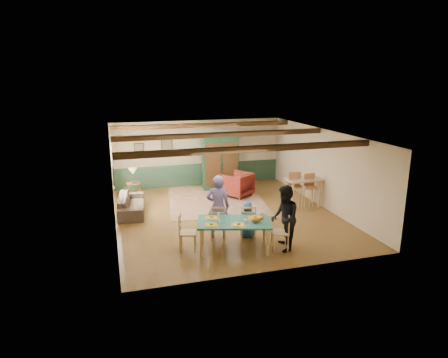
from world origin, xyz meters
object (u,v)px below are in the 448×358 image
object	(u,v)px
armchair	(237,184)
bar_stool_left	(296,191)
dining_chair_end_right	(280,231)
cat	(257,219)
dining_table	(234,235)
dining_chair_far_right	(248,221)
bar_stool_right	(312,192)
dining_chair_end_left	(188,232)
sofa	(132,204)
counter_table	(303,193)
table_lamp	(133,176)
end_table	(134,191)
person_woman	(284,218)
dining_chair_far_left	(218,222)
armoire	(220,162)
person_child	(248,219)
person_man	(218,207)

from	to	relation	value
armchair	bar_stool_left	bearing A→B (deg)	90.29
dining_chair_end_right	cat	distance (m)	0.74
dining_table	dining_chair_end_right	xyz separation A→B (m)	(1.16, -0.33, 0.10)
dining_chair_far_right	bar_stool_right	xyz separation A→B (m)	(2.95, 1.82, 0.11)
dining_chair_end_left	dining_chair_end_right	size ratio (longest dim) A/B	1.00
sofa	bar_stool_left	bearing A→B (deg)	-96.09
armchair	counter_table	bearing A→B (deg)	99.55
sofa	counter_table	world-z (taller)	counter_table
dining_chair_end_left	table_lamp	world-z (taller)	table_lamp
dining_chair_end_left	sofa	xyz separation A→B (m)	(-1.23, 3.40, -0.19)
sofa	counter_table	distance (m)	5.87
armchair	end_table	world-z (taller)	armchair
armchair	table_lamp	bearing A→B (deg)	-46.36
person_woman	bar_stool_right	bearing A→B (deg)	156.17
dining_chair_far_left	armoire	distance (m)	5.19
dining_chair_far_right	sofa	size ratio (longest dim) A/B	0.48
counter_table	bar_stool_right	world-z (taller)	bar_stool_right
armoire	dining_table	bearing A→B (deg)	-99.71
person_child	armoire	xyz separation A→B (m)	(0.63, 5.09, 0.58)
dining_chair_far_right	person_woman	xyz separation A→B (m)	(0.65, -0.97, 0.37)
table_lamp	bar_stool_left	xyz separation A→B (m)	(5.24, -2.77, -0.26)
dining_chair_end_left	counter_table	xyz separation A→B (m)	(4.56, 2.42, 0.00)
dining_chair_far_left	dining_chair_end_left	xyz separation A→B (m)	(-0.96, -0.51, 0.00)
dining_chair_far_left	bar_stool_left	size ratio (longest dim) A/B	0.79
dining_chair_far_right	person_child	world-z (taller)	person_child
dining_chair_far_right	bar_stool_left	world-z (taller)	bar_stool_left
person_man	armchair	world-z (taller)	person_man
dining_table	end_table	world-z (taller)	dining_table
cat	bar_stool_left	distance (m)	3.77
cat	end_table	world-z (taller)	cat
dining_table	counter_table	xyz separation A→B (m)	(3.40, 2.75, 0.11)
counter_table	armchair	bearing A→B (deg)	134.81
bar_stool_left	bar_stool_right	distance (m)	0.54
person_man	end_table	world-z (taller)	person_man
person_man	person_child	bearing A→B (deg)	-180.00
person_child	bar_stool_right	bearing A→B (deg)	-133.60
armoire	armchair	bearing A→B (deg)	-72.46
person_woman	end_table	size ratio (longest dim) A/B	2.84
dining_chair_far_right	table_lamp	size ratio (longest dim) A/B	1.79
dining_table	person_woman	size ratio (longest dim) A/B	1.09
sofa	bar_stool_left	distance (m)	5.55
bar_stool_right	table_lamp	bearing A→B (deg)	150.99
armoire	table_lamp	bearing A→B (deg)	-169.84
person_child	dining_chair_far_right	bearing A→B (deg)	90.00
armchair	bar_stool_left	size ratio (longest dim) A/B	0.80
dining_chair_end_right	table_lamp	size ratio (longest dim) A/B	1.79
bar_stool_right	dining_chair_end_left	bearing A→B (deg)	-158.31
armchair	dining_chair_end_right	bearing A→B (deg)	49.79
cat	person_woman	bearing A→B (deg)	8.13
person_man	bar_stool_right	distance (m)	4.04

